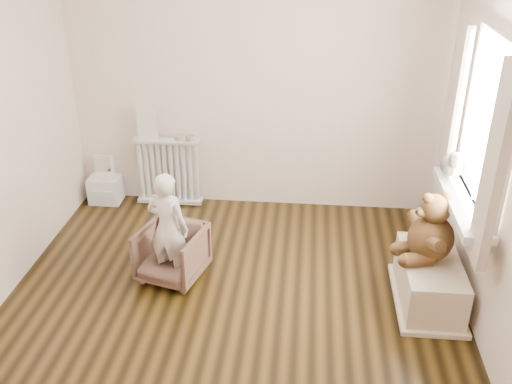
# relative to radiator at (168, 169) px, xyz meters

# --- Properties ---
(floor) EXTENTS (3.60, 3.60, 0.01)m
(floor) POSITION_rel_radiator_xyz_m (0.87, -1.68, -0.39)
(floor) COLOR black
(floor) RESTS_ON ground
(back_wall) EXTENTS (3.60, 0.02, 2.60)m
(back_wall) POSITION_rel_radiator_xyz_m (0.87, 0.12, 0.91)
(back_wall) COLOR white
(back_wall) RESTS_ON ground
(front_wall) EXTENTS (3.60, 0.02, 2.60)m
(front_wall) POSITION_rel_radiator_xyz_m (0.87, -3.48, 0.91)
(front_wall) COLOR white
(front_wall) RESTS_ON ground
(right_wall) EXTENTS (0.02, 3.60, 2.60)m
(right_wall) POSITION_rel_radiator_xyz_m (2.67, -1.68, 0.91)
(right_wall) COLOR white
(right_wall) RESTS_ON ground
(window) EXTENTS (0.03, 0.90, 1.10)m
(window) POSITION_rel_radiator_xyz_m (2.63, -1.38, 1.06)
(window) COLOR white
(window) RESTS_ON right_wall
(window_sill) EXTENTS (0.22, 1.10, 0.06)m
(window_sill) POSITION_rel_radiator_xyz_m (2.54, -1.38, 0.48)
(window_sill) COLOR silver
(window_sill) RESTS_ON right_wall
(curtain_left) EXTENTS (0.06, 0.26, 1.30)m
(curtain_left) POSITION_rel_radiator_xyz_m (2.52, -1.95, 1.00)
(curtain_left) COLOR beige
(curtain_left) RESTS_ON right_wall
(curtain_right) EXTENTS (0.06, 0.26, 1.30)m
(curtain_right) POSITION_rel_radiator_xyz_m (2.52, -0.81, 1.00)
(curtain_right) COLOR beige
(curtain_right) RESTS_ON right_wall
(radiator) EXTENTS (0.67, 0.13, 0.71)m
(radiator) POSITION_rel_radiator_xyz_m (0.00, 0.00, 0.00)
(radiator) COLOR silver
(radiator) RESTS_ON floor
(paper_doll) EXTENTS (0.20, 0.02, 0.33)m
(paper_doll) POSITION_rel_radiator_xyz_m (-0.18, 0.00, 0.48)
(paper_doll) COLOR beige
(paper_doll) RESTS_ON radiator
(tin_a) EXTENTS (0.09, 0.09, 0.05)m
(tin_a) POSITION_rel_radiator_xyz_m (0.13, 0.00, 0.35)
(tin_a) COLOR #A59E8C
(tin_a) RESTS_ON radiator
(tin_b) EXTENTS (0.09, 0.09, 0.05)m
(tin_b) POSITION_rel_radiator_xyz_m (0.25, 0.00, 0.35)
(tin_b) COLOR #A59E8C
(tin_b) RESTS_ON radiator
(toy_vanity) EXTENTS (0.32, 0.23, 0.50)m
(toy_vanity) POSITION_rel_radiator_xyz_m (-0.68, -0.03, -0.11)
(toy_vanity) COLOR silver
(toy_vanity) RESTS_ON floor
(armchair) EXTENTS (0.61, 0.62, 0.46)m
(armchair) POSITION_rel_radiator_xyz_m (0.33, -1.29, -0.16)
(armchair) COLOR brown
(armchair) RESTS_ON floor
(child) EXTENTS (0.40, 0.31, 0.96)m
(child) POSITION_rel_radiator_xyz_m (0.33, -1.34, 0.11)
(child) COLOR silver
(child) RESTS_ON armchair
(toy_bench) EXTENTS (0.43, 0.81, 0.38)m
(toy_bench) POSITION_rel_radiator_xyz_m (2.39, -1.42, -0.19)
(toy_bench) COLOR beige
(toy_bench) RESTS_ON floor
(teddy_bear) EXTENTS (0.52, 0.45, 0.55)m
(teddy_bear) POSITION_rel_radiator_xyz_m (2.36, -1.39, 0.28)
(teddy_bear) COLOR #3D2611
(teddy_bear) RESTS_ON toy_bench
(plush_cat) EXTENTS (0.24, 0.32, 0.25)m
(plush_cat) POSITION_rel_radiator_xyz_m (2.53, -1.00, 0.61)
(plush_cat) COLOR #656158
(plush_cat) RESTS_ON window_sill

